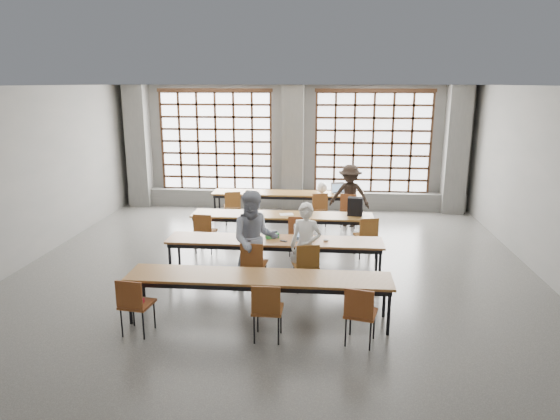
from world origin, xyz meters
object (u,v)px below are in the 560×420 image
object	(u,v)px
chair_near_right	(360,310)
green_box	(272,236)
desk_row_c	(275,243)
laptop_back	(338,190)
student_male	(306,247)
desk_row_a	(288,195)
desk_row_b	(282,217)
desk_row_d	(259,280)
chair_near_mid	(267,306)
laptop_front	(304,235)
plastic_bag	(322,187)
chair_mid_left	(204,229)
student_back	(350,196)
phone	(284,241)
chair_mid_right	(367,233)
chair_mid_centre	(298,231)
mouse	(326,240)
backpack	(355,207)
chair_near_left	(134,301)
chair_back_right	(349,207)
student_female	(255,240)
chair_back_left	(232,204)
red_pouch	(137,301)
chair_back_mid	(319,206)
chair_front_left	(253,260)
chair_front_right	(306,262)

from	to	relation	value
chair_near_right	green_box	distance (m)	2.93
desk_row_c	laptop_back	xyz separation A→B (m)	(1.27, 4.21, 0.13)
student_male	chair_near_right	bearing A→B (deg)	-49.95
desk_row_a	desk_row_b	distance (m)	2.26
desk_row_d	chair_near_mid	bearing A→B (deg)	-72.43
laptop_front	plastic_bag	xyz separation A→B (m)	(0.30, 4.04, 0.08)
desk_row_c	plastic_bag	size ratio (longest dim) A/B	13.99
desk_row_b	chair_mid_left	bearing A→B (deg)	-158.62
student_back	phone	bearing A→B (deg)	-96.21
chair_mid_right	green_box	distance (m)	2.18
desk_row_d	chair_mid_centre	bearing A→B (deg)	81.84
mouse	backpack	xyz separation A→B (m)	(0.63, 1.91, 0.18)
desk_row_b	green_box	xyz separation A→B (m)	(-0.03, -1.76, 0.11)
chair_mid_left	chair_near_left	xyz separation A→B (m)	(-0.14, -3.65, 0.00)
laptop_back	desk_row_b	bearing A→B (deg)	-118.61
chair_back_right	backpack	world-z (taller)	backpack
student_female	plastic_bag	distance (m)	4.79
student_male	laptop_back	xyz separation A→B (m)	(0.67, 4.71, 0.01)
student_male	laptop_front	xyz separation A→B (m)	(-0.06, 0.61, 0.01)
backpack	plastic_bag	size ratio (longest dim) A/B	1.40
chair_mid_centre	chair_near_right	distance (m)	3.79
chair_back_left	green_box	size ratio (longest dim) A/B	3.52
desk_row_b	phone	distance (m)	1.95
chair_near_right	laptop_back	size ratio (longest dim) A/B	2.04
desk_row_d	chair_near_left	world-z (taller)	chair_near_left
chair_mid_right	red_pouch	xyz separation A→B (m)	(-3.55, -3.57, -0.04)
chair_back_mid	chair_back_right	world-z (taller)	same
chair_mid_left	laptop_front	size ratio (longest dim) A/B	2.19
phone	chair_back_right	bearing A→B (deg)	69.39
desk_row_d	red_pouch	xyz separation A→B (m)	(-1.70, -0.55, -0.16)
chair_back_left	chair_mid_left	size ratio (longest dim) A/B	1.00
desk_row_c	laptop_front	distance (m)	0.57
desk_row_a	red_pouch	distance (m)	6.68
chair_mid_left	chair_front_left	bearing A→B (deg)	-54.33
chair_front_right	red_pouch	xyz separation A→B (m)	(-2.37, -1.73, -0.04)
student_male	mouse	distance (m)	0.59
mouse	plastic_bag	bearing A→B (deg)	91.53
chair_near_left	phone	xyz separation A→B (m)	(1.95, 2.34, 0.20)
chair_mid_right	student_male	size ratio (longest dim) A/B	0.57
desk_row_a	desk_row_c	xyz separation A→B (m)	(0.06, -4.10, 0.00)
chair_back_left	chair_front_right	bearing A→B (deg)	-63.31
desk_row_a	green_box	distance (m)	4.02
chair_near_mid	phone	world-z (taller)	chair_near_mid
green_box	desk_row_b	bearing A→B (deg)	89.03
chair_back_left	chair_mid_right	xyz separation A→B (m)	(3.24, -2.26, 0.00)
desk_row_a	chair_mid_right	distance (m)	3.44
chair_near_left	red_pouch	bearing A→B (deg)	82.36
chair_near_right	student_female	size ratio (longest dim) A/B	0.50
laptop_front	chair_back_left	bearing A→B (deg)	120.51
desk_row_c	chair_mid_right	xyz separation A→B (m)	(1.80, 1.21, -0.13)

